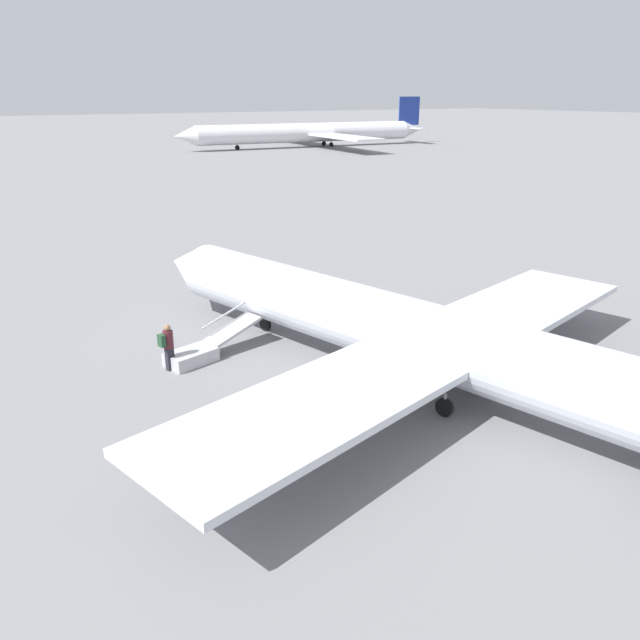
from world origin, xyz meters
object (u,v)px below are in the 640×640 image
boarding_stairs (200,351)px  passenger (168,344)px  airplane_far_center (311,132)px  airplane_main (430,339)px

boarding_stairs → passenger: 1.45m
boarding_stairs → airplane_far_center: bearing=42.1°
airplane_far_center → boarding_stairs: bearing=61.4°
boarding_stairs → passenger: bearing=177.2°
airplane_main → passenger: 9.22m
airplane_main → passenger: size_ratio=16.01×
airplane_far_center → boarding_stairs: airplane_far_center is taller
airplane_main → passenger: (6.14, 6.82, -0.87)m
boarding_stairs → passenger: passenger is taller
airplane_main → airplane_far_center: size_ratio=0.56×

